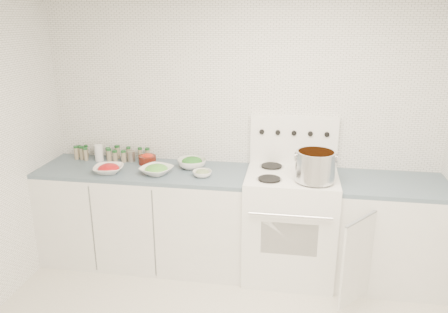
# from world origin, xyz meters

# --- Properties ---
(room_walls) EXTENTS (3.54, 3.04, 2.52)m
(room_walls) POSITION_xyz_m (0.00, 0.00, 1.56)
(room_walls) COLOR white
(room_walls) RESTS_ON ground
(counter_left) EXTENTS (1.85, 0.62, 0.90)m
(counter_left) POSITION_xyz_m (-0.82, 1.19, 0.45)
(counter_left) COLOR white
(counter_left) RESTS_ON ground
(stove) EXTENTS (0.76, 0.70, 1.36)m
(stove) POSITION_xyz_m (0.48, 1.19, 0.50)
(stove) COLOR white
(stove) RESTS_ON ground
(counter_right) EXTENTS (0.89, 0.94, 0.90)m
(counter_right) POSITION_xyz_m (1.30, 1.19, 0.45)
(counter_right) COLOR white
(counter_right) RESTS_ON ground
(stock_pot) EXTENTS (0.33, 0.31, 0.24)m
(stock_pot) POSITION_xyz_m (0.66, 1.03, 1.08)
(stock_pot) COLOR silver
(stock_pot) RESTS_ON stove
(bowl_tomato) EXTENTS (0.29, 0.29, 0.08)m
(bowl_tomato) POSITION_xyz_m (-1.08, 1.05, 0.94)
(bowl_tomato) COLOR white
(bowl_tomato) RESTS_ON counter_left
(bowl_snowpea) EXTENTS (0.33, 0.33, 0.09)m
(bowl_snowpea) POSITION_xyz_m (-0.67, 1.09, 0.94)
(bowl_snowpea) COLOR white
(bowl_snowpea) RESTS_ON counter_left
(bowl_broccoli) EXTENTS (0.26, 0.26, 0.10)m
(bowl_broccoli) POSITION_xyz_m (-0.40, 1.29, 0.95)
(bowl_broccoli) COLOR white
(bowl_broccoli) RESTS_ON counter_left
(bowl_zucchini) EXTENTS (0.21, 0.21, 0.06)m
(bowl_zucchini) POSITION_xyz_m (-0.27, 1.09, 0.93)
(bowl_zucchini) COLOR white
(bowl_zucchini) RESTS_ON counter_left
(bowl_pepper) EXTENTS (0.16, 0.16, 0.10)m
(bowl_pepper) POSITION_xyz_m (-0.83, 1.33, 0.95)
(bowl_pepper) COLOR #50160D
(bowl_pepper) RESTS_ON counter_left
(salt_canister) EXTENTS (0.09, 0.09, 0.15)m
(salt_canister) POSITION_xyz_m (-1.30, 1.35, 0.98)
(salt_canister) COLOR white
(salt_canister) RESTS_ON counter_left
(tin_can) EXTENTS (0.09, 0.09, 0.10)m
(tin_can) POSITION_xyz_m (-1.00, 1.38, 0.95)
(tin_can) COLOR gray
(tin_can) RESTS_ON counter_left
(spice_cluster) EXTENTS (0.73, 0.15, 0.13)m
(spice_cluster) POSITION_xyz_m (-1.25, 1.40, 0.96)
(spice_cluster) COLOR gray
(spice_cluster) RESTS_ON counter_left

